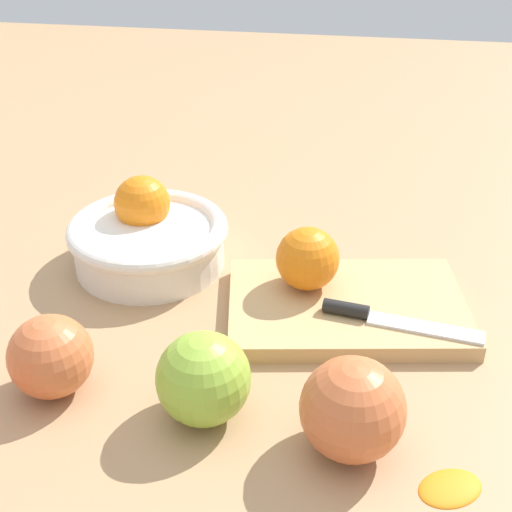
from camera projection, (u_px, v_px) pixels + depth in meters
name	position (u px, v px, depth m)	size (l,w,h in m)	color
ground_plane	(241.00, 340.00, 0.69)	(2.40, 2.40, 0.00)	tan
bowl	(148.00, 236.00, 0.79)	(0.18, 0.18, 0.09)	white
cutting_board	(347.00, 307.00, 0.72)	(0.24, 0.16, 0.02)	tan
orange_on_board	(308.00, 259.00, 0.72)	(0.07, 0.07, 0.07)	orange
knife	(379.00, 317.00, 0.68)	(0.16, 0.04, 0.01)	silver
apple_front_left_2	(51.00, 356.00, 0.61)	(0.07, 0.07, 0.07)	#CC6638
apple_front_right	(353.00, 409.00, 0.55)	(0.08, 0.08, 0.08)	#CC6638
apple_front_center	(203.00, 379.00, 0.58)	(0.08, 0.08, 0.08)	#8EB738
citrus_peel	(451.00, 485.00, 0.53)	(0.05, 0.04, 0.01)	orange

